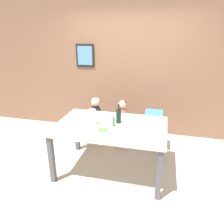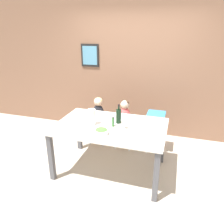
{
  "view_description": "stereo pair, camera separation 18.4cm",
  "coord_description": "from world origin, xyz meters",
  "px_view_note": "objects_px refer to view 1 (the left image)",
  "views": [
    {
      "loc": [
        0.71,
        -2.85,
        2.1
      ],
      "look_at": [
        0.0,
        0.08,
        0.95
      ],
      "focal_mm": 35.0,
      "sensor_mm": 36.0,
      "label": 1
    },
    {
      "loc": [
        0.89,
        -2.8,
        2.1
      ],
      "look_at": [
        0.0,
        0.08,
        0.95
      ],
      "focal_mm": 35.0,
      "sensor_mm": 36.0,
      "label": 2
    }
  ],
  "objects_px": {
    "chair_right_highchair": "(153,121)",
    "dinner_plate_back_left": "(91,116)",
    "wine_bottle": "(119,116)",
    "chair_far_left": "(96,125)",
    "person_child_left": "(96,109)",
    "dinner_plate_front_left": "(73,128)",
    "person_child_center": "(122,112)",
    "paper_towel_roll": "(92,117)",
    "chair_far_center": "(122,127)",
    "salad_bowl_large": "(103,131)",
    "wine_glass_near": "(124,120)"
  },
  "relations": [
    {
      "from": "chair_far_center",
      "to": "salad_bowl_large",
      "type": "distance_m",
      "value": 1.18
    },
    {
      "from": "chair_far_center",
      "to": "salad_bowl_large",
      "type": "bearing_deg",
      "value": -92.62
    },
    {
      "from": "paper_towel_roll",
      "to": "salad_bowl_large",
      "type": "xyz_separation_m",
      "value": [
        0.24,
        -0.26,
        -0.08
      ]
    },
    {
      "from": "chair_right_highchair",
      "to": "dinner_plate_back_left",
      "type": "distance_m",
      "value": 1.13
    },
    {
      "from": "person_child_left",
      "to": "wine_glass_near",
      "type": "distance_m",
      "value": 1.12
    },
    {
      "from": "chair_right_highchair",
      "to": "wine_glass_near",
      "type": "bearing_deg",
      "value": -113.41
    },
    {
      "from": "chair_far_center",
      "to": "wine_bottle",
      "type": "xyz_separation_m",
      "value": [
        0.07,
        -0.67,
        0.5
      ]
    },
    {
      "from": "chair_far_center",
      "to": "dinner_plate_front_left",
      "type": "xyz_separation_m",
      "value": [
        -0.52,
        -1.02,
        0.39
      ]
    },
    {
      "from": "salad_bowl_large",
      "to": "paper_towel_roll",
      "type": "bearing_deg",
      "value": 133.1
    },
    {
      "from": "person_child_center",
      "to": "paper_towel_roll",
      "type": "relative_size",
      "value": 1.93
    },
    {
      "from": "person_child_left",
      "to": "wine_bottle",
      "type": "xyz_separation_m",
      "value": [
        0.58,
        -0.67,
        0.19
      ]
    },
    {
      "from": "person_child_center",
      "to": "dinner_plate_front_left",
      "type": "xyz_separation_m",
      "value": [
        -0.52,
        -1.02,
        0.08
      ]
    },
    {
      "from": "person_child_left",
      "to": "wine_bottle",
      "type": "distance_m",
      "value": 0.91
    },
    {
      "from": "wine_glass_near",
      "to": "dinner_plate_back_left",
      "type": "relative_size",
      "value": 0.72
    },
    {
      "from": "person_child_left",
      "to": "wine_glass_near",
      "type": "height_order",
      "value": "wine_glass_near"
    },
    {
      "from": "person_child_center",
      "to": "wine_bottle",
      "type": "distance_m",
      "value": 0.7
    },
    {
      "from": "chair_far_left",
      "to": "wine_bottle",
      "type": "height_order",
      "value": "wine_bottle"
    },
    {
      "from": "chair_far_left",
      "to": "wine_glass_near",
      "type": "relative_size",
      "value": 2.61
    },
    {
      "from": "person_child_left",
      "to": "dinner_plate_front_left",
      "type": "relative_size",
      "value": 1.9
    },
    {
      "from": "wine_glass_near",
      "to": "dinner_plate_front_left",
      "type": "distance_m",
      "value": 0.74
    },
    {
      "from": "chair_far_left",
      "to": "salad_bowl_large",
      "type": "distance_m",
      "value": 1.26
    },
    {
      "from": "dinner_plate_front_left",
      "to": "wine_glass_near",
      "type": "bearing_deg",
      "value": 12.96
    },
    {
      "from": "chair_right_highchair",
      "to": "person_child_left",
      "type": "height_order",
      "value": "person_child_left"
    },
    {
      "from": "chair_right_highchair",
      "to": "wine_bottle",
      "type": "xyz_separation_m",
      "value": [
        -0.49,
        -0.67,
        0.32
      ]
    },
    {
      "from": "wine_bottle",
      "to": "salad_bowl_large",
      "type": "xyz_separation_m",
      "value": [
        -0.12,
        -0.42,
        -0.07
      ]
    },
    {
      "from": "dinner_plate_front_left",
      "to": "salad_bowl_large",
      "type": "bearing_deg",
      "value": -9.64
    },
    {
      "from": "wine_bottle",
      "to": "dinner_plate_back_left",
      "type": "xyz_separation_m",
      "value": [
        -0.49,
        0.15,
        -0.11
      ]
    },
    {
      "from": "chair_far_center",
      "to": "paper_towel_roll",
      "type": "bearing_deg",
      "value": -108.98
    },
    {
      "from": "person_child_left",
      "to": "wine_glass_near",
      "type": "relative_size",
      "value": 2.63
    },
    {
      "from": "person_child_left",
      "to": "salad_bowl_large",
      "type": "xyz_separation_m",
      "value": [
        0.46,
        -1.1,
        0.12
      ]
    },
    {
      "from": "chair_far_center",
      "to": "dinner_plate_back_left",
      "type": "xyz_separation_m",
      "value": [
        -0.41,
        -0.53,
        0.39
      ]
    },
    {
      "from": "chair_far_left",
      "to": "chair_far_center",
      "type": "bearing_deg",
      "value": 0.0
    },
    {
      "from": "person_child_left",
      "to": "salad_bowl_large",
      "type": "distance_m",
      "value": 1.19
    },
    {
      "from": "wine_bottle",
      "to": "salad_bowl_large",
      "type": "bearing_deg",
      "value": -106.11
    },
    {
      "from": "person_child_center",
      "to": "salad_bowl_large",
      "type": "distance_m",
      "value": 1.1
    },
    {
      "from": "wine_bottle",
      "to": "chair_far_left",
      "type": "bearing_deg",
      "value": 130.82
    },
    {
      "from": "chair_far_center",
      "to": "wine_bottle",
      "type": "height_order",
      "value": "wine_bottle"
    },
    {
      "from": "person_child_center",
      "to": "dinner_plate_front_left",
      "type": "bearing_deg",
      "value": -116.92
    },
    {
      "from": "person_child_center",
      "to": "paper_towel_roll",
      "type": "bearing_deg",
      "value": -108.95
    },
    {
      "from": "wine_bottle",
      "to": "salad_bowl_large",
      "type": "distance_m",
      "value": 0.45
    },
    {
      "from": "chair_right_highchair",
      "to": "dinner_plate_back_left",
      "type": "xyz_separation_m",
      "value": [
        -0.98,
        -0.53,
        0.21
      ]
    },
    {
      "from": "dinner_plate_front_left",
      "to": "chair_far_center",
      "type": "bearing_deg",
      "value": 63.05
    },
    {
      "from": "chair_right_highchair",
      "to": "dinner_plate_back_left",
      "type": "bearing_deg",
      "value": -151.76
    },
    {
      "from": "chair_far_left",
      "to": "chair_right_highchair",
      "type": "height_order",
      "value": "chair_right_highchair"
    },
    {
      "from": "person_child_left",
      "to": "wine_bottle",
      "type": "relative_size",
      "value": 1.57
    },
    {
      "from": "wine_glass_near",
      "to": "salad_bowl_large",
      "type": "height_order",
      "value": "wine_glass_near"
    },
    {
      "from": "chair_far_left",
      "to": "person_child_left",
      "type": "relative_size",
      "value": 0.99
    },
    {
      "from": "chair_right_highchair",
      "to": "dinner_plate_back_left",
      "type": "height_order",
      "value": "dinner_plate_back_left"
    },
    {
      "from": "paper_towel_roll",
      "to": "wine_glass_near",
      "type": "distance_m",
      "value": 0.48
    },
    {
      "from": "chair_far_left",
      "to": "paper_towel_roll",
      "type": "height_order",
      "value": "paper_towel_roll"
    }
  ]
}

